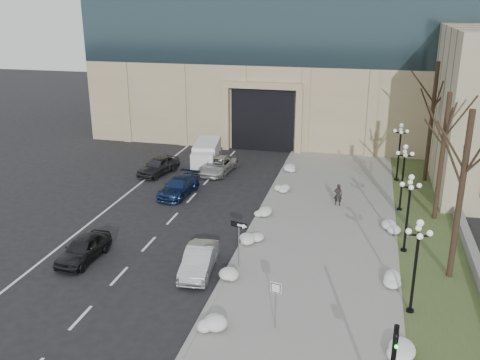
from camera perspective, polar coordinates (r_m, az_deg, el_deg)
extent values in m
cube|color=gray|center=(33.99, 8.82, -5.57)|extent=(9.00, 40.00, 0.12)
cube|color=gray|center=(34.57, 1.36, -4.89)|extent=(0.30, 40.00, 0.14)
cube|color=#3E4D26|center=(34.20, 19.78, -6.39)|extent=(4.00, 40.00, 0.10)
cube|color=gray|center=(36.20, 22.70, -4.83)|extent=(0.50, 30.00, 0.70)
cube|color=tan|center=(60.25, 6.24, 9.24)|extent=(40.00, 20.00, 8.00)
cube|color=black|center=(52.03, 2.65, 6.67)|extent=(6.00, 2.50, 6.00)
cube|color=tan|center=(50.07, 2.40, 10.04)|extent=(7.50, 0.60, 0.60)
cube|color=tan|center=(51.47, -1.50, 6.55)|extent=(0.60, 0.60, 6.00)
cube|color=tan|center=(50.14, 6.29, 6.11)|extent=(0.60, 0.60, 6.00)
imported|color=black|center=(31.39, -16.36, -7.04)|extent=(1.86, 4.14, 1.38)
imported|color=#B6B9BE|center=(28.95, -4.39, -8.55)|extent=(1.88, 4.34, 1.39)
imported|color=#16274E|center=(40.06, -6.55, -0.68)|extent=(2.31, 4.77, 1.34)
imported|color=#B9B9B9|center=(44.87, -2.37, 1.57)|extent=(2.65, 4.91, 1.31)
imported|color=#2B2C30|center=(45.00, -8.71, 1.53)|extent=(2.75, 4.61, 1.47)
imported|color=black|center=(38.07, 10.42, -1.56)|extent=(0.59, 0.41, 1.57)
cube|color=silver|center=(48.07, -3.54, 3.06)|extent=(2.69, 4.80, 1.82)
cube|color=silver|center=(45.51, -4.01, 2.01)|extent=(2.11, 1.74, 1.45)
cylinder|color=black|center=(45.97, -5.08, 1.50)|extent=(0.33, 0.66, 0.64)
cylinder|color=black|center=(45.70, -2.83, 1.45)|extent=(0.33, 0.66, 0.64)
cylinder|color=black|center=(49.66, -4.35, 2.85)|extent=(0.33, 0.66, 0.64)
cylinder|color=black|center=(49.41, -2.26, 2.81)|extent=(0.33, 0.66, 0.64)
cylinder|color=slate|center=(28.95, -0.13, -7.06)|extent=(0.06, 0.06, 2.69)
cube|color=black|center=(28.43, -0.13, -4.81)|extent=(0.95, 0.33, 0.33)
cube|color=white|center=(28.34, 0.12, -4.89)|extent=(0.45, 0.15, 0.12)
cone|color=white|center=(28.21, 0.56, -5.00)|extent=(0.30, 0.32, 0.27)
cylinder|color=slate|center=(24.10, 3.81, -13.37)|extent=(0.06, 0.06, 2.33)
cube|color=white|center=(23.61, 3.86, -11.42)|extent=(0.50, 0.17, 0.51)
cube|color=black|center=(23.59, 3.83, -11.45)|extent=(0.43, 0.12, 0.44)
cube|color=white|center=(23.59, 3.83, -11.45)|extent=(0.37, 0.10, 0.38)
imported|color=black|center=(18.59, 16.19, -16.55)|extent=(0.38, 0.96, 0.19)
sphere|color=#19E533|center=(18.43, 16.34, -16.70)|extent=(0.13, 0.13, 0.13)
ellipsoid|color=white|center=(24.64, -3.07, -14.95)|extent=(1.10, 1.60, 0.36)
ellipsoid|color=white|center=(28.01, -0.82, -10.42)|extent=(1.10, 1.60, 0.36)
ellipsoid|color=white|center=(32.05, 1.05, -6.43)|extent=(1.10, 1.60, 0.36)
ellipsoid|color=white|center=(36.15, 2.62, -3.41)|extent=(1.10, 1.60, 0.36)
ellipsoid|color=white|center=(40.25, 4.18, -1.06)|extent=(1.10, 1.60, 0.36)
ellipsoid|color=white|center=(45.05, 5.01, 1.12)|extent=(1.10, 1.60, 0.36)
ellipsoid|color=white|center=(24.01, 17.10, -16.91)|extent=(1.10, 1.60, 0.36)
ellipsoid|color=white|center=(28.89, 15.84, -10.23)|extent=(1.10, 1.60, 0.36)
ellipsoid|color=white|center=(35.02, 16.18, -4.95)|extent=(1.10, 1.60, 0.36)
cylinder|color=black|center=(26.94, 17.66, -13.20)|extent=(0.36, 0.36, 0.20)
cylinder|color=black|center=(26.01, 18.08, -9.64)|extent=(0.14, 0.14, 4.00)
cylinder|color=black|center=(25.15, 18.54, -5.62)|extent=(0.10, 0.90, 0.10)
cylinder|color=black|center=(25.15, 18.54, -5.62)|extent=(0.90, 0.10, 0.10)
sphere|color=white|center=(24.92, 18.68, -4.36)|extent=(0.32, 0.32, 0.32)
sphere|color=white|center=(25.14, 19.60, -5.38)|extent=(0.28, 0.28, 0.28)
sphere|color=white|center=(25.05, 17.55, -5.24)|extent=(0.28, 0.28, 0.28)
sphere|color=white|center=(25.50, 18.51, -4.90)|extent=(0.28, 0.28, 0.28)
sphere|color=white|center=(24.68, 18.65, -5.73)|extent=(0.28, 0.28, 0.28)
cylinder|color=black|center=(32.65, 17.05, -7.22)|extent=(0.36, 0.36, 0.20)
cylinder|color=black|center=(31.89, 17.37, -4.15)|extent=(0.14, 0.14, 4.00)
cylinder|color=black|center=(31.19, 17.73, -0.76)|extent=(0.10, 0.90, 0.10)
cylinder|color=black|center=(31.19, 17.73, -0.76)|extent=(0.90, 0.10, 0.10)
sphere|color=white|center=(31.00, 17.84, 0.28)|extent=(0.32, 0.32, 0.32)
sphere|color=white|center=(31.18, 18.58, -0.56)|extent=(0.28, 0.28, 0.28)
sphere|color=white|center=(31.10, 16.93, -0.44)|extent=(0.28, 0.28, 0.28)
sphere|color=white|center=(31.56, 17.71, -0.24)|extent=(0.28, 0.28, 0.28)
sphere|color=white|center=(30.71, 17.80, -0.77)|extent=(0.28, 0.28, 0.28)
cylinder|color=black|center=(38.61, 16.63, -3.05)|extent=(0.36, 0.36, 0.20)
cylinder|color=black|center=(37.97, 16.89, -0.39)|extent=(0.14, 0.14, 4.00)
cylinder|color=black|center=(37.38, 17.18, 2.51)|extent=(0.10, 0.90, 0.10)
cylinder|color=black|center=(37.38, 17.18, 2.51)|extent=(0.90, 0.10, 0.10)
sphere|color=white|center=(37.22, 17.27, 3.39)|extent=(0.32, 0.32, 0.32)
sphere|color=white|center=(37.37, 17.89, 2.67)|extent=(0.28, 0.28, 0.28)
sphere|color=white|center=(37.31, 16.52, 2.78)|extent=(0.28, 0.28, 0.28)
sphere|color=white|center=(37.77, 17.17, 2.91)|extent=(0.28, 0.28, 0.28)
sphere|color=white|center=(36.91, 17.24, 2.54)|extent=(0.28, 0.28, 0.28)
cylinder|color=black|center=(44.72, 16.33, -0.01)|extent=(0.36, 0.36, 0.20)
cylinder|color=black|center=(44.17, 16.55, 2.33)|extent=(0.14, 0.14, 4.00)
cylinder|color=black|center=(43.66, 16.79, 4.84)|extent=(0.10, 0.90, 0.10)
cylinder|color=black|center=(43.66, 16.79, 4.84)|extent=(0.90, 0.10, 0.10)
sphere|color=white|center=(43.53, 16.87, 5.61)|extent=(0.32, 0.32, 0.32)
sphere|color=white|center=(43.66, 17.40, 4.98)|extent=(0.28, 0.28, 0.28)
sphere|color=white|center=(43.60, 16.22, 5.08)|extent=(0.28, 0.28, 0.28)
sphere|color=white|center=(44.07, 16.79, 5.17)|extent=(0.28, 0.28, 0.28)
sphere|color=white|center=(43.19, 16.84, 4.89)|extent=(0.28, 0.28, 0.28)
cylinder|color=black|center=(28.95, 22.43, -1.78)|extent=(0.32, 0.32, 9.00)
cylinder|color=black|center=(36.58, 20.72, 2.17)|extent=(0.32, 0.32, 8.50)
cylinder|color=black|center=(44.17, 19.71, 5.69)|extent=(0.32, 0.32, 9.50)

